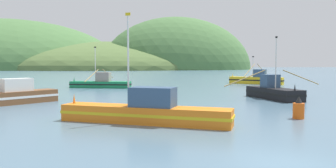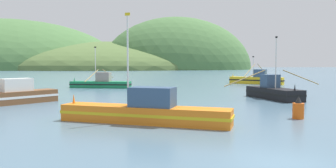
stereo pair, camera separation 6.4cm
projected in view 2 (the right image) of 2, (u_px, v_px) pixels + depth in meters
The scene contains 9 objects.
ground_plane at pixel (278, 163), 13.20m from camera, with size 600.00×600.00×0.00m, color slate.
hill_far_right at pixel (114, 69), 247.91m from camera, with size 192.38×153.91×39.76m, color #516B38.
hill_far_center at pixel (9, 69), 232.53m from camera, with size 159.58×127.66×69.47m, color #47703D.
hill_mid_right at pixel (177, 69), 224.51m from camera, with size 102.24×81.79×70.73m, color #47703D.
fishing_boat_black at pixel (273, 92), 36.84m from camera, with size 12.20×8.12×7.01m.
fishing_boat_yellow at pixel (257, 79), 63.33m from camera, with size 9.36×10.71×5.40m.
fishing_boat_green at pixel (101, 83), 53.41m from camera, with size 10.10×13.06×6.73m.
fishing_boat_orange at pixel (145, 111), 21.85m from camera, with size 11.42×6.92×7.39m.
channel_buoy at pixel (298, 109), 23.63m from camera, with size 0.80×0.80×1.64m.
Camera 2 is at (-6.47, -12.10, 4.01)m, focal length 34.94 mm.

